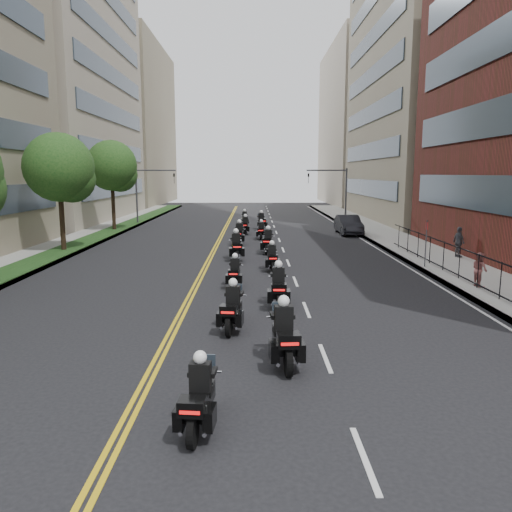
{
  "coord_description": "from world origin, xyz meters",
  "views": [
    {
      "loc": [
        1.19,
        -8.27,
        5.1
      ],
      "look_at": [
        1.3,
        12.75,
        1.61
      ],
      "focal_mm": 35.0,
      "sensor_mm": 36.0,
      "label": 1
    }
  ],
  "objects_px": {
    "motorcycle_3": "(278,289)",
    "pedestrian_b": "(480,269)",
    "motorcycle_9": "(261,231)",
    "motorcycle_10": "(245,226)",
    "motorcycle_11": "(261,222)",
    "motorcycle_5": "(272,259)",
    "motorcycle_0": "(200,400)",
    "motorcycle_4": "(235,274)",
    "motorcycle_7": "(268,242)",
    "motorcycle_8": "(239,235)",
    "motorcycle_12": "(245,219)",
    "pedestrian_c": "(459,242)",
    "parked_sedan": "(348,225)",
    "motorcycle_6": "(236,248)",
    "motorcycle_1": "(284,338)",
    "motorcycle_2": "(232,310)"
  },
  "relations": [
    {
      "from": "motorcycle_3",
      "to": "pedestrian_b",
      "type": "xyz_separation_m",
      "value": [
        9.05,
        2.87,
        0.2
      ]
    },
    {
      "from": "motorcycle_9",
      "to": "motorcycle_10",
      "type": "distance_m",
      "value": 3.45
    },
    {
      "from": "motorcycle_11",
      "to": "motorcycle_5",
      "type": "bearing_deg",
      "value": -96.95
    },
    {
      "from": "motorcycle_0",
      "to": "motorcycle_9",
      "type": "distance_m",
      "value": 29.54
    },
    {
      "from": "motorcycle_4",
      "to": "motorcycle_7",
      "type": "relative_size",
      "value": 0.87
    },
    {
      "from": "motorcycle_8",
      "to": "motorcycle_10",
      "type": "relative_size",
      "value": 1.07
    },
    {
      "from": "motorcycle_8",
      "to": "motorcycle_12",
      "type": "xyz_separation_m",
      "value": [
        0.17,
        13.09,
        -0.07
      ]
    },
    {
      "from": "motorcycle_0",
      "to": "motorcycle_10",
      "type": "height_order",
      "value": "motorcycle_10"
    },
    {
      "from": "motorcycle_4",
      "to": "motorcycle_5",
      "type": "xyz_separation_m",
      "value": [
        1.82,
        3.85,
        0.02
      ]
    },
    {
      "from": "motorcycle_12",
      "to": "motorcycle_5",
      "type": "bearing_deg",
      "value": -89.19
    },
    {
      "from": "motorcycle_7",
      "to": "pedestrian_c",
      "type": "distance_m",
      "value": 11.58
    },
    {
      "from": "parked_sedan",
      "to": "motorcycle_12",
      "type": "bearing_deg",
      "value": 141.84
    },
    {
      "from": "motorcycle_3",
      "to": "motorcycle_9",
      "type": "bearing_deg",
      "value": 92.54
    },
    {
      "from": "motorcycle_0",
      "to": "pedestrian_b",
      "type": "xyz_separation_m",
      "value": [
        11.09,
        12.21,
        0.27
      ]
    },
    {
      "from": "motorcycle_6",
      "to": "motorcycle_7",
      "type": "xyz_separation_m",
      "value": [
        1.96,
        2.61,
        -0.04
      ]
    },
    {
      "from": "motorcycle_9",
      "to": "motorcycle_12",
      "type": "height_order",
      "value": "motorcycle_12"
    },
    {
      "from": "pedestrian_c",
      "to": "motorcycle_7",
      "type": "bearing_deg",
      "value": 68.7
    },
    {
      "from": "motorcycle_10",
      "to": "parked_sedan",
      "type": "height_order",
      "value": "motorcycle_10"
    },
    {
      "from": "motorcycle_3",
      "to": "motorcycle_6",
      "type": "distance_m",
      "value": 10.73
    },
    {
      "from": "motorcycle_5",
      "to": "motorcycle_12",
      "type": "bearing_deg",
      "value": 93.25
    },
    {
      "from": "motorcycle_7",
      "to": "pedestrian_b",
      "type": "bearing_deg",
      "value": -41.9
    },
    {
      "from": "motorcycle_3",
      "to": "motorcycle_8",
      "type": "distance_m",
      "value": 17.13
    },
    {
      "from": "motorcycle_8",
      "to": "pedestrian_b",
      "type": "height_order",
      "value": "motorcycle_8"
    },
    {
      "from": "motorcycle_8",
      "to": "motorcycle_11",
      "type": "relative_size",
      "value": 1.02
    },
    {
      "from": "motorcycle_1",
      "to": "motorcycle_5",
      "type": "relative_size",
      "value": 1.17
    },
    {
      "from": "motorcycle_1",
      "to": "motorcycle_5",
      "type": "bearing_deg",
      "value": 85.06
    },
    {
      "from": "motorcycle_2",
      "to": "motorcycle_10",
      "type": "bearing_deg",
      "value": 96.83
    },
    {
      "from": "motorcycle_9",
      "to": "motorcycle_11",
      "type": "distance_m",
      "value": 6.45
    },
    {
      "from": "parked_sedan",
      "to": "motorcycle_6",
      "type": "bearing_deg",
      "value": -126.04
    },
    {
      "from": "motorcycle_9",
      "to": "parked_sedan",
      "type": "xyz_separation_m",
      "value": [
        7.43,
        3.09,
        0.2
      ]
    },
    {
      "from": "motorcycle_1",
      "to": "motorcycle_8",
      "type": "bearing_deg",
      "value": 90.36
    },
    {
      "from": "motorcycle_6",
      "to": "pedestrian_b",
      "type": "bearing_deg",
      "value": -40.1
    },
    {
      "from": "motorcycle_6",
      "to": "motorcycle_9",
      "type": "bearing_deg",
      "value": 75.05
    },
    {
      "from": "motorcycle_10",
      "to": "parked_sedan",
      "type": "distance_m",
      "value": 8.74
    },
    {
      "from": "motorcycle_2",
      "to": "motorcycle_3",
      "type": "relative_size",
      "value": 0.95
    },
    {
      "from": "motorcycle_6",
      "to": "motorcycle_12",
      "type": "distance_m",
      "value": 19.57
    },
    {
      "from": "motorcycle_3",
      "to": "motorcycle_10",
      "type": "bearing_deg",
      "value": 95.62
    },
    {
      "from": "motorcycle_0",
      "to": "motorcycle_12",
      "type": "height_order",
      "value": "motorcycle_12"
    },
    {
      "from": "parked_sedan",
      "to": "motorcycle_5",
      "type": "bearing_deg",
      "value": -114.35
    },
    {
      "from": "parked_sedan",
      "to": "motorcycle_8",
      "type": "bearing_deg",
      "value": -146.04
    },
    {
      "from": "motorcycle_11",
      "to": "pedestrian_b",
      "type": "relative_size",
      "value": 1.59
    },
    {
      "from": "motorcycle_2",
      "to": "motorcycle_5",
      "type": "height_order",
      "value": "motorcycle_2"
    },
    {
      "from": "motorcycle_3",
      "to": "motorcycle_12",
      "type": "relative_size",
      "value": 1.09
    },
    {
      "from": "motorcycle_3",
      "to": "motorcycle_8",
      "type": "relative_size",
      "value": 0.99
    },
    {
      "from": "motorcycle_3",
      "to": "motorcycle_6",
      "type": "bearing_deg",
      "value": 102.22
    },
    {
      "from": "motorcycle_1",
      "to": "motorcycle_9",
      "type": "xyz_separation_m",
      "value": [
        -0.21,
        26.04,
        -0.13
      ]
    },
    {
      "from": "motorcycle_9",
      "to": "motorcycle_7",
      "type": "bearing_deg",
      "value": -83.83
    },
    {
      "from": "motorcycle_3",
      "to": "motorcycle_6",
      "type": "xyz_separation_m",
      "value": [
        -1.98,
        10.54,
        0.03
      ]
    },
    {
      "from": "motorcycle_0",
      "to": "motorcycle_9",
      "type": "bearing_deg",
      "value": 92.01
    },
    {
      "from": "motorcycle_6",
      "to": "parked_sedan",
      "type": "height_order",
      "value": "motorcycle_6"
    }
  ]
}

